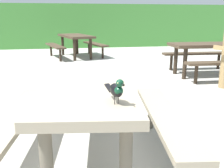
% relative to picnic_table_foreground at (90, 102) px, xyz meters
% --- Properties ---
extents(ground_plane, '(60.00, 60.00, 0.00)m').
position_rel_picnic_table_foreground_xyz_m(ground_plane, '(-0.06, -0.03, -0.56)').
color(ground_plane, '#B7B5AD').
extents(hedge_wall, '(28.00, 1.25, 1.87)m').
position_rel_picnic_table_foreground_xyz_m(hedge_wall, '(-0.06, 9.71, 0.38)').
color(hedge_wall, '#428438').
rests_on(hedge_wall, ground).
extents(picnic_table_foreground, '(1.90, 1.93, 0.74)m').
position_rel_picnic_table_foreground_xyz_m(picnic_table_foreground, '(0.00, 0.00, 0.00)').
color(picnic_table_foreground, gray).
rests_on(picnic_table_foreground, ground).
extents(bird_grackle, '(0.11, 0.28, 0.18)m').
position_rel_picnic_table_foreground_xyz_m(bird_grackle, '(0.12, -0.63, 0.29)').
color(bird_grackle, black).
rests_on(bird_grackle, picnic_table_foreground).
extents(picnic_table_mid_right, '(1.83, 1.76, 0.74)m').
position_rel_picnic_table_foreground_xyz_m(picnic_table_mid_right, '(3.04, 3.09, 0.00)').
color(picnic_table_mid_right, '#473828').
rests_on(picnic_table_mid_right, ground).
extents(picnic_table_far_centre, '(2.06, 2.08, 0.74)m').
position_rel_picnic_table_foreground_xyz_m(picnic_table_far_centre, '(0.16, 6.48, 0.00)').
color(picnic_table_far_centre, '#473828').
rests_on(picnic_table_far_centre, ground).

